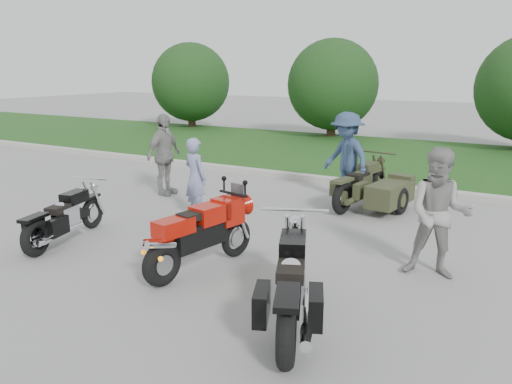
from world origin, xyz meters
The scene contains 13 objects.
ground centered at (0.00, 0.00, 0.00)m, with size 80.00×80.00×0.00m, color gray.
curb centered at (0.00, 6.00, 0.07)m, with size 60.00×0.30×0.15m, color #AEABA4.
grass_strip centered at (0.00, 10.15, 0.07)m, with size 60.00×8.00×0.14m, color #285A1F.
tree_far_left centered at (-10.00, 13.50, 2.19)m, with size 3.60×3.60×4.00m.
tree_mid_left centered at (-3.00, 13.50, 2.19)m, with size 3.60×3.60×4.00m.
sportbike_red centered at (0.30, -0.22, 0.57)m, with size 0.64×2.04×0.97m.
cruiser_left centered at (-2.38, -0.36, 0.41)m, with size 0.66×2.05×0.80m.
cruiser_right centered at (2.14, -1.04, 0.48)m, with size 1.12×2.31×0.94m.
cruiser_sidecar centered at (1.60, 4.18, 0.41)m, with size 1.31×2.28×0.88m.
person_stripe centered at (-1.39, 2.01, 0.78)m, with size 0.57×0.37×1.56m, color #7F84AD.
person_grey centered at (3.29, 1.25, 0.91)m, with size 0.89×0.69×1.82m, color gray.
person_denim centered at (0.78, 4.56, 0.97)m, with size 1.26×0.72×1.95m, color navy.
person_back centered at (-3.03, 3.06, 0.93)m, with size 1.09×0.45×1.86m, color gray.
Camera 1 is at (4.31, -5.68, 2.86)m, focal length 35.00 mm.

